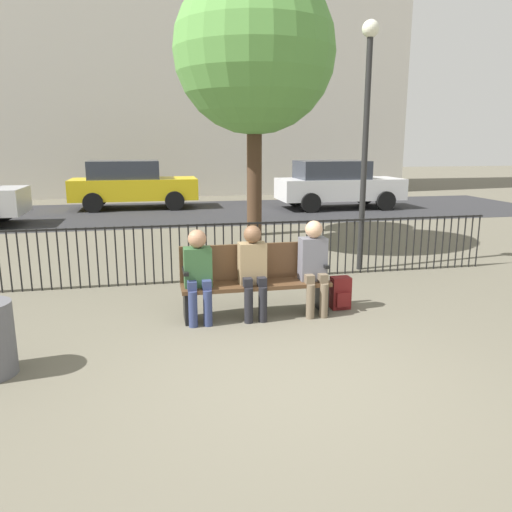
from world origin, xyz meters
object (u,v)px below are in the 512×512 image
object	(u,v)px
seated_person_0	(198,270)
tree_0	(253,78)
park_bench	(255,277)
seated_person_2	(314,262)
backpack	(341,293)
parked_car_0	(132,184)
seated_person_1	(253,267)
parked_car_1	(337,184)
lamp_post	(367,113)
tree_1	(254,53)

from	to	relation	value
seated_person_0	tree_0	xyz separation A→B (m)	(1.88, 5.81, 2.99)
park_bench	seated_person_2	world-z (taller)	seated_person_2
backpack	parked_car_0	distance (m)	11.97
backpack	seated_person_0	bearing A→B (deg)	-176.49
seated_person_1	seated_person_2	xyz separation A→B (m)	(0.80, 0.00, 0.02)
tree_0	parked_car_1	world-z (taller)	tree_0
seated_person_1	parked_car_1	bearing A→B (deg)	63.89
tree_0	lamp_post	distance (m)	4.01
tree_0	lamp_post	size ratio (longest dim) A/B	1.14
seated_person_1	parked_car_0	world-z (taller)	parked_car_0
seated_person_2	tree_0	xyz separation A→B (m)	(0.39, 5.81, 2.96)
tree_1	seated_person_2	bearing A→B (deg)	-90.46
park_bench	tree_1	size ratio (longest dim) A/B	0.35
seated_person_0	parked_car_0	world-z (taller)	parked_car_0
lamp_post	parked_car_0	distance (m)	10.62
seated_person_1	lamp_post	distance (m)	3.75
lamp_post	seated_person_2	bearing A→B (deg)	-126.68
seated_person_2	parked_car_0	xyz separation A→B (m)	(-2.66, 11.66, 0.15)
seated_person_2	tree_1	distance (m)	5.06
tree_0	parked_car_0	distance (m)	7.17
lamp_post	seated_person_1	bearing A→B (deg)	-138.40
park_bench	tree_0	xyz separation A→B (m)	(1.14, 5.68, 3.15)
backpack	tree_1	bearing A→B (deg)	95.94
lamp_post	parked_car_0	size ratio (longest dim) A/B	0.98
seated_person_1	lamp_post	size ratio (longest dim) A/B	0.29
seated_person_0	seated_person_2	xyz separation A→B (m)	(1.49, 0.00, 0.03)
park_bench	parked_car_0	bearing A→B (deg)	99.41
tree_0	tree_1	world-z (taller)	tree_1
parked_car_0	tree_1	bearing A→B (deg)	-70.78
seated_person_0	seated_person_2	distance (m)	1.49
parked_car_1	tree_1	bearing A→B (deg)	-123.61
backpack	park_bench	bearing A→B (deg)	179.30
seated_person_1	backpack	size ratio (longest dim) A/B	2.72
backpack	lamp_post	world-z (taller)	lamp_post
lamp_post	tree_0	bearing A→B (deg)	107.49
seated_person_2	parked_car_0	distance (m)	11.96
tree_0	lamp_post	world-z (taller)	tree_0
park_bench	backpack	distance (m)	1.21
parked_car_0	parked_car_1	world-z (taller)	same
park_bench	tree_0	world-z (taller)	tree_0
seated_person_2	tree_1	bearing A→B (deg)	89.54
backpack	parked_car_0	size ratio (longest dim) A/B	0.10
tree_0	parked_car_1	distance (m)	6.46
seated_person_0	backpack	bearing A→B (deg)	3.51
seated_person_0	seated_person_1	xyz separation A→B (m)	(0.69, 0.00, 0.01)
seated_person_0	parked_car_1	bearing A→B (deg)	60.86
tree_0	seated_person_2	bearing A→B (deg)	-93.86
lamp_post	tree_1	bearing A→B (deg)	129.78
seated_person_1	lamp_post	world-z (taller)	lamp_post
park_bench	backpack	size ratio (longest dim) A/B	4.34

